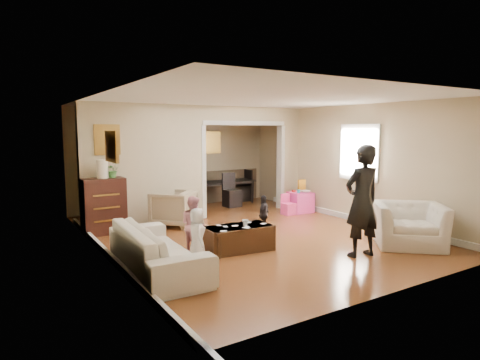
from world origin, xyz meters
TOP-DOWN VIEW (x-y plane):
  - floor at (0.00, 0.00)m, footprint 7.00×7.00m
  - partition_left at (-1.38, 1.80)m, footprint 2.75×0.18m
  - partition_right at (2.48, 1.80)m, footprint 0.55×0.18m
  - partition_header at (1.10, 1.80)m, footprint 2.22×0.18m
  - window_pane at (2.73, -0.40)m, footprint 0.03×0.95m
  - framed_art_partition at (-2.20, 1.70)m, footprint 0.45×0.03m
  - framed_art_sofa_wall at (-2.71, -0.60)m, footprint 0.03×0.55m
  - framed_art_alcove at (1.10, 3.44)m, footprint 0.45×0.03m
  - sofa at (-2.25, -1.13)m, footprint 0.98×2.30m
  - armchair_back at (-0.94, 1.37)m, footprint 1.17×1.17m
  - armchair_front at (2.00, -2.24)m, footprint 1.53×1.51m
  - dresser at (-2.36, 1.49)m, footprint 0.80×0.45m
  - table_lamp at (-2.36, 1.49)m, footprint 0.22×0.22m
  - potted_plant at (-2.16, 1.49)m, footprint 0.28×0.24m
  - coffee_table at (-0.71, -0.90)m, footprint 1.19×0.69m
  - coffee_cup at (-0.61, -0.95)m, footprint 0.12×0.12m
  - play_table at (2.34, 1.10)m, footprint 0.58×0.58m
  - cereal_box at (2.46, 1.20)m, footprint 0.21×0.09m
  - cyan_cup at (2.24, 1.05)m, footprint 0.08×0.08m
  - toy_block at (2.22, 1.22)m, footprint 0.09×0.08m
  - play_bowl at (2.39, 0.98)m, footprint 0.26×0.26m
  - dining_table at (1.26, 3.28)m, footprint 1.89×1.16m
  - adult_person at (0.81, -2.22)m, footprint 0.70×0.49m
  - child_kneel_a at (-1.56, -1.05)m, footprint 0.37×0.47m
  - child_kneel_b at (-1.41, -0.60)m, footprint 0.46×0.54m
  - child_toddler at (0.34, -0.15)m, footprint 0.48×0.40m
  - craft_papers at (-0.69, -0.91)m, footprint 0.97×0.51m

SIDE VIEW (x-z plane):
  - floor at x=0.00m, z-range 0.00..0.00m
  - coffee_table at x=-0.71m, z-range 0.00..0.42m
  - play_table at x=2.34m, z-range 0.00..0.50m
  - dining_table at x=1.26m, z-range 0.00..0.64m
  - sofa at x=-2.25m, z-range 0.00..0.66m
  - armchair_front at x=2.00m, z-range 0.00..0.75m
  - child_toddler at x=0.34m, z-range 0.00..0.76m
  - armchair_back at x=-0.94m, z-range 0.00..0.77m
  - child_kneel_a at x=-1.56m, z-range 0.00..0.84m
  - craft_papers at x=-0.69m, z-range 0.42..0.43m
  - coffee_cup at x=-0.61m, z-range 0.42..0.53m
  - child_kneel_b at x=-1.41m, z-range 0.00..0.96m
  - toy_block at x=2.22m, z-range 0.50..0.55m
  - play_bowl at x=2.39m, z-range 0.50..0.56m
  - cyan_cup at x=2.24m, z-range 0.50..0.58m
  - dresser at x=-2.36m, z-range 0.00..1.10m
  - cereal_box at x=2.46m, z-range 0.50..0.80m
  - adult_person at x=0.81m, z-range 0.00..1.81m
  - potted_plant at x=-2.16m, z-range 1.10..1.41m
  - table_lamp at x=-2.36m, z-range 1.10..1.46m
  - partition_left at x=-1.38m, z-range 0.00..2.60m
  - partition_right at x=2.48m, z-range 0.00..2.60m
  - window_pane at x=2.73m, z-range 1.00..2.10m
  - framed_art_alcove at x=1.10m, z-range 1.42..1.98m
  - framed_art_sofa_wall at x=-2.71m, z-range 1.60..2.00m
  - framed_art_partition at x=-2.20m, z-range 1.58..2.12m
  - partition_header at x=1.10m, z-range 2.25..2.60m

